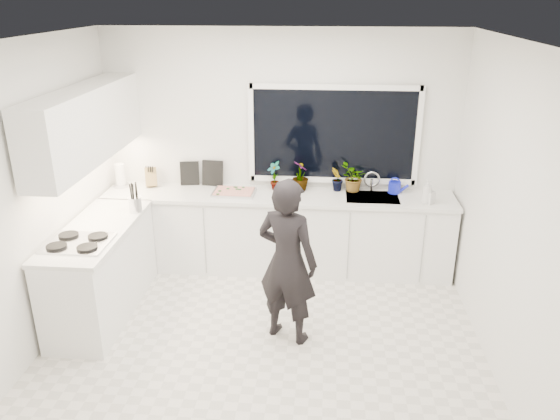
{
  "coord_description": "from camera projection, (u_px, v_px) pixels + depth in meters",
  "views": [
    {
      "loc": [
        0.52,
        -4.29,
        3.03
      ],
      "look_at": [
        0.11,
        0.4,
        1.15
      ],
      "focal_mm": 35.0,
      "sensor_mm": 36.0,
      "label": 1
    }
  ],
  "objects": [
    {
      "name": "picture_frame_small",
      "position": [
        213.0,
        173.0,
        6.36
      ],
      "size": [
        0.25,
        0.04,
        0.3
      ],
      "primitive_type": "cube",
      "rotation": [
        0.0,
        0.0,
        -0.1
      ],
      "color": "black",
      "rests_on": "countertop_back"
    },
    {
      "name": "person",
      "position": [
        287.0,
        262.0,
        4.89
      ],
      "size": [
        0.67,
        0.57,
        1.57
      ],
      "primitive_type": "imported",
      "rotation": [
        0.0,
        0.0,
        2.75
      ],
      "color": "black",
      "rests_on": "floor"
    },
    {
      "name": "pizza_tray",
      "position": [
        234.0,
        193.0,
        6.14
      ],
      "size": [
        0.48,
        0.36,
        0.03
      ],
      "primitive_type": "cube",
      "rotation": [
        0.0,
        0.0,
        -0.03
      ],
      "color": "silver",
      "rests_on": "countertop_back"
    },
    {
      "name": "floor",
      "position": [
        265.0,
        339.0,
        5.14
      ],
      "size": [
        4.0,
        3.5,
        0.02
      ],
      "primitive_type": "cube",
      "color": "beige",
      "rests_on": "ground"
    },
    {
      "name": "watering_can",
      "position": [
        394.0,
        187.0,
        6.15
      ],
      "size": [
        0.14,
        0.14,
        0.13
      ],
      "primitive_type": "cylinder",
      "rotation": [
        0.0,
        0.0,
        -0.0
      ],
      "color": "#151DC7",
      "rests_on": "countertop_back"
    },
    {
      "name": "countertop_left",
      "position": [
        96.0,
        230.0,
        5.26
      ],
      "size": [
        0.62,
        1.6,
        0.04
      ],
      "primitive_type": "cube",
      "color": "silver",
      "rests_on": "base_cabinets_left"
    },
    {
      "name": "utensil_crock",
      "position": [
        135.0,
        204.0,
        5.62
      ],
      "size": [
        0.14,
        0.14,
        0.16
      ],
      "primitive_type": "cylinder",
      "rotation": [
        0.0,
        0.0,
        0.06
      ],
      "color": "#B6B5BA",
      "rests_on": "countertop_left"
    },
    {
      "name": "knife_block",
      "position": [
        151.0,
        177.0,
        6.34
      ],
      "size": [
        0.15,
        0.13,
        0.22
      ],
      "primitive_type": "cube",
      "rotation": [
        0.0,
        0.0,
        0.28
      ],
      "color": "olive",
      "rests_on": "countertop_back"
    },
    {
      "name": "faucet",
      "position": [
        372.0,
        182.0,
        6.19
      ],
      "size": [
        0.03,
        0.03,
        0.22
      ],
      "primitive_type": "cylinder",
      "color": "silver",
      "rests_on": "countertop_back"
    },
    {
      "name": "window",
      "position": [
        334.0,
        135.0,
        6.11
      ],
      "size": [
        1.8,
        0.02,
        1.0
      ],
      "primitive_type": "cube",
      "color": "black",
      "rests_on": "wall_back"
    },
    {
      "name": "base_cabinets_back",
      "position": [
        278.0,
        233.0,
        6.31
      ],
      "size": [
        3.92,
        0.58,
        0.88
      ],
      "primitive_type": "cube",
      "color": "white",
      "rests_on": "floor"
    },
    {
      "name": "herb_plants",
      "position": [
        328.0,
        177.0,
        6.18
      ],
      "size": [
        1.17,
        0.37,
        0.34
      ],
      "color": "#26662D",
      "rests_on": "countertop_back"
    },
    {
      "name": "countertop_back",
      "position": [
        278.0,
        196.0,
        6.13
      ],
      "size": [
        3.94,
        0.62,
        0.04
      ],
      "primitive_type": "cube",
      "color": "silver",
      "rests_on": "base_cabinets_back"
    },
    {
      "name": "picture_frame_large",
      "position": [
        190.0,
        173.0,
        6.39
      ],
      "size": [
        0.22,
        0.06,
        0.28
      ],
      "primitive_type": "cube",
      "rotation": [
        0.0,
        0.0,
        0.16
      ],
      "color": "black",
      "rests_on": "countertop_back"
    },
    {
      "name": "wall_back",
      "position": [
        281.0,
        150.0,
        6.26
      ],
      "size": [
        4.0,
        0.02,
        2.7
      ],
      "primitive_type": "cube",
      "color": "white",
      "rests_on": "ground"
    },
    {
      "name": "paper_towel_roll",
      "position": [
        120.0,
        176.0,
        6.33
      ],
      "size": [
        0.13,
        0.13,
        0.26
      ],
      "primitive_type": "cylinder",
      "rotation": [
        0.0,
        0.0,
        -0.25
      ],
      "color": "silver",
      "rests_on": "countertop_back"
    },
    {
      "name": "upper_cabinets",
      "position": [
        86.0,
        125.0,
        5.24
      ],
      "size": [
        0.34,
        2.1,
        0.7
      ],
      "primitive_type": "cube",
      "color": "white",
      "rests_on": "wall_left"
    },
    {
      "name": "soap_bottles",
      "position": [
        428.0,
        193.0,
        5.82
      ],
      "size": [
        0.17,
        0.14,
        0.27
      ],
      "color": "#D8BF66",
      "rests_on": "countertop_back"
    },
    {
      "name": "pizza",
      "position": [
        234.0,
        191.0,
        6.13
      ],
      "size": [
        0.44,
        0.32,
        0.01
      ],
      "primitive_type": "cube",
      "rotation": [
        0.0,
        0.0,
        -0.03
      ],
      "color": "#AD1718",
      "rests_on": "pizza_tray"
    },
    {
      "name": "ceiling",
      "position": [
        261.0,
        38.0,
        4.13
      ],
      "size": [
        4.0,
        3.5,
        0.02
      ],
      "primitive_type": "cube",
      "color": "white",
      "rests_on": "wall_back"
    },
    {
      "name": "stovetop",
      "position": [
        78.0,
        242.0,
        4.92
      ],
      "size": [
        0.56,
        0.48,
        0.03
      ],
      "primitive_type": "cube",
      "color": "black",
      "rests_on": "countertop_left"
    },
    {
      "name": "base_cabinets_left",
      "position": [
        102.0,
        272.0,
        5.43
      ],
      "size": [
        0.58,
        1.6,
        0.88
      ],
      "primitive_type": "cube",
      "color": "white",
      "rests_on": "floor"
    },
    {
      "name": "sink",
      "position": [
        372.0,
        201.0,
        6.07
      ],
      "size": [
        0.58,
        0.42,
        0.14
      ],
      "primitive_type": "cube",
      "color": "silver",
      "rests_on": "countertop_back"
    },
    {
      "name": "wall_left",
      "position": [
        36.0,
        198.0,
        4.79
      ],
      "size": [
        0.02,
        3.5,
        2.7
      ],
      "primitive_type": "cube",
      "color": "white",
      "rests_on": "ground"
    },
    {
      "name": "wall_right",
      "position": [
        506.0,
        213.0,
        4.47
      ],
      "size": [
        0.02,
        3.5,
        2.7
      ],
      "primitive_type": "cube",
      "color": "white",
      "rests_on": "ground"
    }
  ]
}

